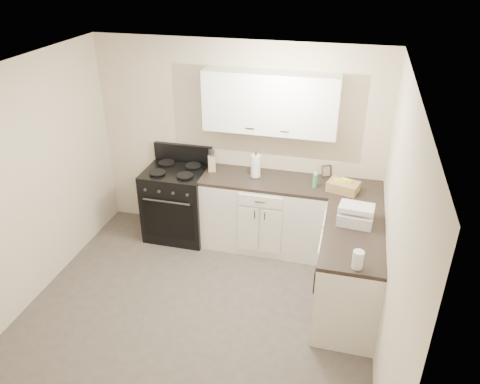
% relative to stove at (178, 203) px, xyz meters
% --- Properties ---
extents(floor, '(3.60, 3.60, 0.00)m').
position_rel_stove_xyz_m(floor, '(0.72, -1.48, -0.46)').
color(floor, '#473F38').
rests_on(floor, ground).
extents(ceiling, '(3.60, 3.60, 0.00)m').
position_rel_stove_xyz_m(ceiling, '(0.72, -1.48, 2.04)').
color(ceiling, white).
rests_on(ceiling, wall_back).
extents(wall_back, '(3.60, 0.00, 3.60)m').
position_rel_stove_xyz_m(wall_back, '(0.72, 0.32, 0.79)').
color(wall_back, beige).
rests_on(wall_back, ground).
extents(wall_right, '(0.00, 3.60, 3.60)m').
position_rel_stove_xyz_m(wall_right, '(2.52, -1.48, 0.79)').
color(wall_right, beige).
rests_on(wall_right, ground).
extents(wall_left, '(0.00, 3.60, 3.60)m').
position_rel_stove_xyz_m(wall_left, '(-1.08, -1.48, 0.79)').
color(wall_left, beige).
rests_on(wall_left, ground).
extents(wall_front, '(3.60, 0.00, 3.60)m').
position_rel_stove_xyz_m(wall_front, '(0.72, -3.28, 0.79)').
color(wall_front, beige).
rests_on(wall_front, ground).
extents(base_cabinets_back, '(1.55, 0.60, 0.90)m').
position_rel_stove_xyz_m(base_cabinets_back, '(1.14, 0.02, -0.01)').
color(base_cabinets_back, white).
rests_on(base_cabinets_back, floor).
extents(base_cabinets_right, '(0.60, 1.90, 0.90)m').
position_rel_stove_xyz_m(base_cabinets_right, '(2.22, -0.63, -0.01)').
color(base_cabinets_right, white).
rests_on(base_cabinets_right, floor).
extents(countertop_back, '(1.55, 0.60, 0.04)m').
position_rel_stove_xyz_m(countertop_back, '(1.14, 0.02, 0.46)').
color(countertop_back, black).
rests_on(countertop_back, base_cabinets_back).
extents(countertop_right, '(0.60, 1.90, 0.04)m').
position_rel_stove_xyz_m(countertop_right, '(2.22, -0.63, 0.46)').
color(countertop_right, black).
rests_on(countertop_right, base_cabinets_right).
extents(upper_cabinets, '(1.55, 0.30, 0.70)m').
position_rel_stove_xyz_m(upper_cabinets, '(1.14, 0.18, 1.38)').
color(upper_cabinets, white).
rests_on(upper_cabinets, wall_back).
extents(stove, '(0.78, 0.67, 0.94)m').
position_rel_stove_xyz_m(stove, '(0.00, 0.00, 0.00)').
color(stove, black).
rests_on(stove, floor).
extents(knife_block, '(0.11, 0.11, 0.20)m').
position_rel_stove_xyz_m(knife_block, '(0.45, 0.09, 0.58)').
color(knife_block, tan).
rests_on(knife_block, countertop_back).
extents(paper_towel, '(0.13, 0.13, 0.28)m').
position_rel_stove_xyz_m(paper_towel, '(1.01, 0.06, 0.62)').
color(paper_towel, white).
rests_on(paper_towel, countertop_back).
extents(soap_bottle, '(0.06, 0.06, 0.16)m').
position_rel_stove_xyz_m(soap_bottle, '(1.74, -0.04, 0.56)').
color(soap_bottle, '#3B995A').
rests_on(soap_bottle, countertop_back).
extents(picture_frame, '(0.12, 0.08, 0.14)m').
position_rel_stove_xyz_m(picture_frame, '(1.84, 0.28, 0.55)').
color(picture_frame, black).
rests_on(picture_frame, countertop_back).
extents(wicker_basket, '(0.39, 0.31, 0.11)m').
position_rel_stove_xyz_m(wicker_basket, '(2.06, -0.05, 0.54)').
color(wicker_basket, '#A57F4E').
rests_on(wicker_basket, countertop_right).
extents(countertop_grill, '(0.37, 0.35, 0.13)m').
position_rel_stove_xyz_m(countertop_grill, '(2.22, -0.70, 0.54)').
color(countertop_grill, silver).
rests_on(countertop_grill, countertop_right).
extents(glass_jar, '(0.10, 0.10, 0.16)m').
position_rel_stove_xyz_m(glass_jar, '(2.26, -1.48, 0.56)').
color(glass_jar, silver).
rests_on(glass_jar, countertop_right).
extents(oven_mitt_near, '(0.02, 0.15, 0.25)m').
position_rel_stove_xyz_m(oven_mitt_near, '(1.90, -1.14, 0.01)').
color(oven_mitt_near, black).
rests_on(oven_mitt_near, base_cabinets_right).
extents(oven_mitt_far, '(0.02, 0.17, 0.29)m').
position_rel_stove_xyz_m(oven_mitt_far, '(1.90, -0.78, -0.03)').
color(oven_mitt_far, black).
rests_on(oven_mitt_far, base_cabinets_right).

